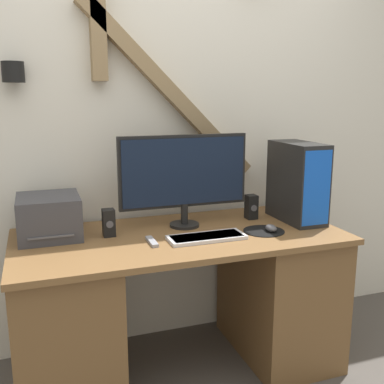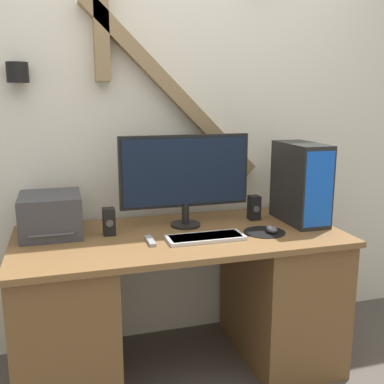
% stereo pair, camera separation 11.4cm
% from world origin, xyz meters
% --- Properties ---
extents(wall_back, '(6.40, 0.16, 2.70)m').
position_xyz_m(wall_back, '(0.00, 0.83, 1.36)').
color(wall_back, silver).
rests_on(wall_back, ground_plane).
extents(desk, '(1.68, 0.78, 0.77)m').
position_xyz_m(desk, '(0.00, 0.39, 0.40)').
color(desk, brown).
rests_on(desk, ground_plane).
extents(monitor, '(0.71, 0.16, 0.50)m').
position_xyz_m(monitor, '(0.06, 0.52, 1.07)').
color(monitor, black).
rests_on(monitor, desk).
extents(keyboard, '(0.39, 0.15, 0.02)m').
position_xyz_m(keyboard, '(0.10, 0.26, 0.79)').
color(keyboard, silver).
rests_on(keyboard, desk).
extents(mousepad, '(0.22, 0.22, 0.00)m').
position_xyz_m(mousepad, '(0.43, 0.28, 0.78)').
color(mousepad, black).
rests_on(mousepad, desk).
extents(mouse, '(0.05, 0.08, 0.04)m').
position_xyz_m(mouse, '(0.46, 0.26, 0.80)').
color(mouse, '#4C4C51').
rests_on(mouse, mousepad).
extents(computer_tower, '(0.18, 0.38, 0.45)m').
position_xyz_m(computer_tower, '(0.70, 0.42, 1.00)').
color(computer_tower, black).
rests_on(computer_tower, desk).
extents(printer, '(0.30, 0.33, 0.21)m').
position_xyz_m(printer, '(-0.64, 0.56, 0.88)').
color(printer, '#38383D').
rests_on(printer, desk).
extents(speaker_left, '(0.06, 0.07, 0.14)m').
position_xyz_m(speaker_left, '(-0.35, 0.48, 0.84)').
color(speaker_left, black).
rests_on(speaker_left, desk).
extents(speaker_right, '(0.06, 0.07, 0.14)m').
position_xyz_m(speaker_right, '(0.48, 0.53, 0.84)').
color(speaker_right, black).
rests_on(speaker_right, desk).
extents(remote_control, '(0.03, 0.15, 0.02)m').
position_xyz_m(remote_control, '(-0.18, 0.29, 0.78)').
color(remote_control, gray).
rests_on(remote_control, desk).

